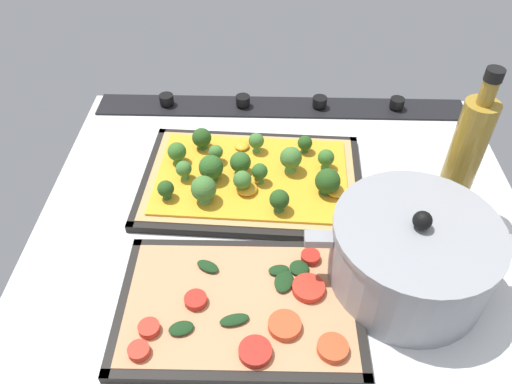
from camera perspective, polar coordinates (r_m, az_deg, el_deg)
The scene contains 8 objects.
ground_plane at distance 78.93cm, azimuth 2.99°, elevation -3.77°, with size 75.84×67.80×3.00cm, color silver.
stove_control_panel at distance 100.94cm, azimuth 2.87°, elevation 9.79°, with size 72.80×7.00×2.60cm.
baking_tray_front at distance 83.27cm, azimuth -0.47°, elevation 1.18°, with size 37.24×26.32×1.30cm.
broccoli_pizza at distance 81.84cm, azimuth -0.71°, elevation 2.00°, with size 34.74×23.82×5.90cm.
baking_tray_back at distance 67.24cm, azimuth -1.87°, elevation -12.90°, with size 31.91×21.54×1.30cm.
veggie_pizza_back at distance 66.39cm, azimuth -1.38°, elevation -12.81°, with size 29.49×19.12×1.90cm.
cooking_pot at distance 68.82cm, azimuth 17.24°, elevation -6.89°, with size 28.19×21.41×13.25cm.
oil_bottle at distance 78.74cm, azimuth 22.67°, elevation 3.82°, with size 4.83×4.83×24.40cm.
Camera 1 is at (2.58, 53.74, 56.25)cm, focal length 35.10 mm.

